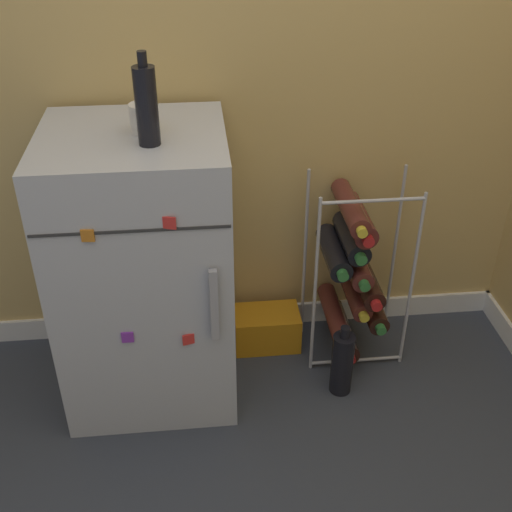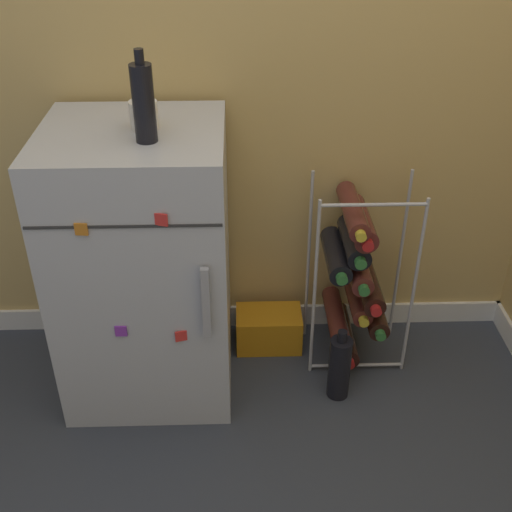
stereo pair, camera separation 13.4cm
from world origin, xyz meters
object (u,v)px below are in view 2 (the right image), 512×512
fridge_top_cup (144,115)px  fridge_top_bottle (144,102)px  loose_bottle_floor (339,367)px  wine_rack (354,276)px  soda_box (269,329)px  mini_fridge (145,266)px

fridge_top_cup → fridge_top_bottle: size_ratio=0.33×
fridge_top_bottle → fridge_top_cup: bearing=100.3°
fridge_top_bottle → loose_bottle_floor: bearing=-4.3°
wine_rack → soda_box: bearing=169.9°
fridge_top_bottle → loose_bottle_floor: size_ratio=0.90×
fridge_top_cup → mini_fridge: bearing=-164.3°
mini_fridge → loose_bottle_floor: 0.75m
fridge_top_cup → fridge_top_bottle: fridge_top_bottle is taller
soda_box → loose_bottle_floor: (0.23, -0.28, 0.05)m
loose_bottle_floor → mini_fridge: bearing=169.2°
mini_fridge → soda_box: bearing=20.1°
wine_rack → fridge_top_bottle: bearing=-164.6°
fridge_top_cup → loose_bottle_floor: (0.61, -0.14, -0.86)m
mini_fridge → wine_rack: bearing=8.0°
fridge_top_cup → fridge_top_bottle: bearing=-79.7°
mini_fridge → loose_bottle_floor: bearing=-10.8°
fridge_top_bottle → loose_bottle_floor: fridge_top_bottle is taller
mini_fridge → soda_box: 0.60m
wine_rack → soda_box: (-0.30, 0.05, -0.28)m
fridge_top_cup → loose_bottle_floor: fridge_top_cup is taller
loose_bottle_floor → wine_rack: bearing=73.6°
wine_rack → fridge_top_cup: size_ratio=8.53×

